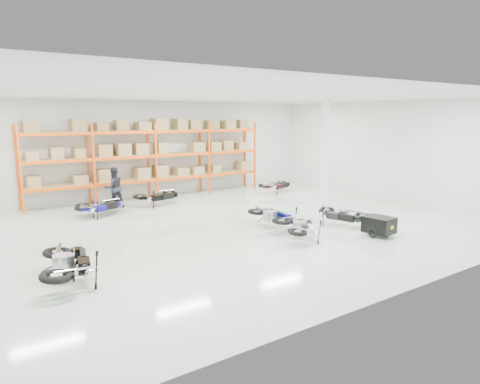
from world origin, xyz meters
TOP-DOWN VIEW (x-y plane):
  - room at (0.00, 0.00)m, footprint 18.00×18.00m
  - pallet_rack at (-0.00, 6.45)m, footprint 11.28×0.98m
  - structural_column at (5.20, 0.50)m, footprint 0.25×0.25m
  - moto_blue_centre at (1.12, -1.23)m, footprint 1.10×1.95m
  - moto_silver_left at (1.07, -2.70)m, footprint 1.69×1.85m
  - moto_black_far_left at (-5.79, -2.36)m, footprint 1.42×2.20m
  - moto_touring_right at (3.37, -2.20)m, footprint 1.21×1.82m
  - trailer at (3.37, -3.79)m, footprint 0.81×1.52m
  - moto_back_a at (-3.19, 4.04)m, footprint 1.80×1.29m
  - moto_back_b at (-3.08, 4.30)m, footprint 1.60×0.83m
  - moto_back_c at (-0.54, 4.69)m, footprint 1.84×1.08m
  - moto_back_d at (5.62, 4.19)m, footprint 1.81×1.16m
  - person_back at (-2.25, 5.25)m, footprint 0.86×0.68m

SIDE VIEW (x-z plane):
  - trailer at x=3.37m, z-range 0.05..0.68m
  - moto_back_b at x=-3.08m, z-range -0.03..1.00m
  - moto_back_a at x=-3.19m, z-range -0.03..1.02m
  - moto_touring_right at x=3.37m, z-range -0.03..1.05m
  - moto_back_d at x=5.62m, z-range -0.03..1.05m
  - moto_silver_left at x=1.07m, z-range -0.03..1.06m
  - moto_back_c at x=-0.54m, z-range -0.03..1.10m
  - moto_blue_centre at x=1.12m, z-range -0.03..1.18m
  - moto_black_far_left at x=-5.79m, z-range -0.04..1.28m
  - person_back at x=-2.25m, z-range 0.00..1.72m
  - room at x=0.00m, z-range -6.75..11.25m
  - structural_column at x=5.20m, z-range 0.00..4.50m
  - pallet_rack at x=0.00m, z-range 0.45..4.07m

